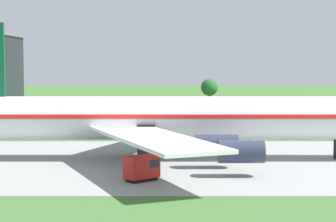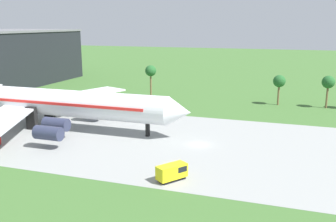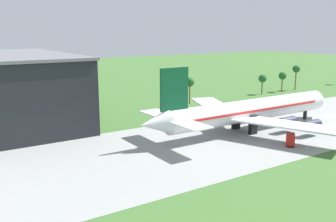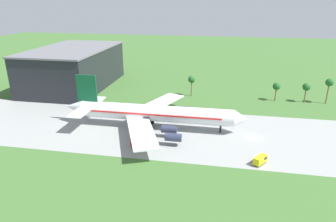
# 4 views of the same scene
# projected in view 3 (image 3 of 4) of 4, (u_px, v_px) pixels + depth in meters

# --- Properties ---
(ground_plane) EXTENTS (600.00, 600.00, 0.00)m
(ground_plane) POSITION_uv_depth(u_px,v_px,m) (333.00, 116.00, 125.42)
(ground_plane) COLOR #3D662D
(taxiway_strip) EXTENTS (320.00, 44.00, 0.02)m
(taxiway_strip) POSITION_uv_depth(u_px,v_px,m) (333.00, 116.00, 125.41)
(taxiway_strip) COLOR gray
(taxiway_strip) RESTS_ON ground_plane
(jet_airliner) EXTENTS (70.03, 57.55, 19.37)m
(jet_airliner) POSITION_uv_depth(u_px,v_px,m) (249.00, 111.00, 105.95)
(jet_airliner) COLOR white
(jet_airliner) RESTS_ON ground_plane
(baggage_tug) EXTENTS (4.35, 4.13, 2.94)m
(baggage_tug) POSITION_uv_depth(u_px,v_px,m) (290.00, 139.00, 92.90)
(baggage_tug) COLOR black
(baggage_tug) RESTS_ON ground_plane
(terminal_building) EXTENTS (36.72, 61.20, 21.19)m
(terminal_building) POSITION_uv_depth(u_px,v_px,m) (5.00, 89.00, 114.66)
(terminal_building) COLOR black
(terminal_building) RESTS_ON ground_plane
(palm_tree_row) EXTENTS (103.05, 3.60, 11.99)m
(palm_tree_row) POSITION_uv_depth(u_px,v_px,m) (279.00, 74.00, 172.66)
(palm_tree_row) COLOR brown
(palm_tree_row) RESTS_ON ground_plane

